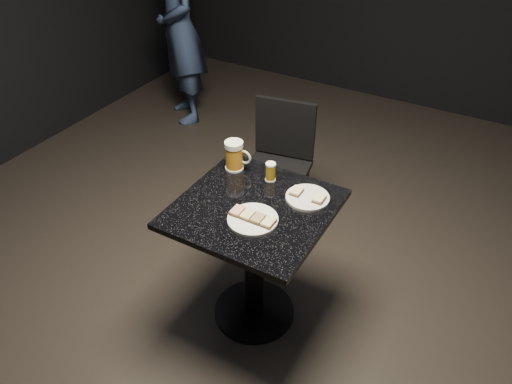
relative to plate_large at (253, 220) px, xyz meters
The scene contains 10 objects.
floor 0.76m from the plate_large, 117.24° to the left, with size 6.00×6.00×0.00m, color black.
plate_large is the anchor object (origin of this frame).
plate_small 0.31m from the plate_large, 61.94° to the left, with size 0.21×0.21×0.01m, color silver.
patron 2.52m from the plate_large, 133.99° to the left, with size 0.59×0.39×1.62m, color navy.
table 0.27m from the plate_large, 117.24° to the left, with size 0.70×0.70×0.75m.
beer_mug 0.44m from the plate_large, 132.28° to the left, with size 0.14×0.10×0.16m.
beer_tumbler 0.34m from the plate_large, 104.68° to the left, with size 0.05×0.05×0.10m.
chair 0.94m from the plate_large, 109.74° to the left, with size 0.44×0.44×0.86m.
canapes_on_plate_large 0.02m from the plate_large, 75.96° to the left, with size 0.21×0.07×0.02m.
canapes_on_plate_small 0.31m from the plate_large, 61.94° to the left, with size 0.17×0.07×0.02m.
Camera 1 is at (0.92, -1.59, 2.19)m, focal length 35.00 mm.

